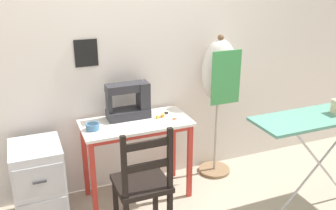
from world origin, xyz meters
The scene contains 13 objects.
ground_plane centered at (0.00, 0.00, 0.00)m, with size 14.00×14.00×0.00m, color tan.
wall_back centered at (0.00, 0.53, 1.28)m, with size 10.00×0.06×2.55m.
sewing_table centered at (0.00, 0.22, 0.62)m, with size 0.94×0.46×0.74m.
sewing_machine centered at (-0.01, 0.34, 0.89)m, with size 0.39×0.18×0.34m.
fabric_bowl centered at (-0.38, 0.20, 0.77)m, with size 0.11×0.11×0.05m.
scissors centered at (0.36, 0.16, 0.74)m, with size 0.14×0.07×0.01m.
thread_spool_near_machine centered at (0.20, 0.22, 0.76)m, with size 0.03×0.03×0.04m.
thread_spool_mid_table centered at (0.25, 0.24, 0.76)m, with size 0.04×0.04×0.03m.
thread_spool_far_edge centered at (0.31, 0.29, 0.76)m, with size 0.04×0.04×0.03m.
wooden_chair centered at (-0.12, -0.29, 0.45)m, with size 0.40×0.38×0.95m.
filing_cabinet centered at (-0.84, 0.20, 0.34)m, with size 0.39×0.46×0.68m.
dress_form centered at (0.86, 0.34, 1.01)m, with size 0.35×0.32×1.42m.
ironing_board centered at (1.38, -0.51, 0.84)m, with size 1.28×0.38×0.89m.
Camera 1 is at (-0.86, -2.61, 2.01)m, focal length 40.00 mm.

